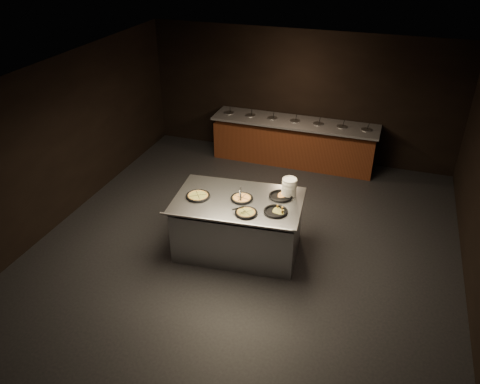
{
  "coord_description": "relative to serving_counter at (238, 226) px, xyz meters",
  "views": [
    {
      "loc": [
        1.99,
        -6.03,
        4.89
      ],
      "look_at": [
        -0.17,
        0.3,
        0.97
      ],
      "focal_mm": 35.0,
      "sensor_mm": 36.0,
      "label": 1
    }
  ],
  "objects": [
    {
      "name": "room",
      "position": [
        0.11,
        -0.03,
        0.98
      ],
      "size": [
        7.02,
        8.02,
        2.92
      ],
      "color": "black",
      "rests_on": "ground"
    },
    {
      "name": "salad_bar",
      "position": [
        0.11,
        3.53,
        -0.03
      ],
      "size": [
        3.7,
        0.83,
        1.18
      ],
      "color": "#602A16",
      "rests_on": "ground"
    },
    {
      "name": "serving_counter",
      "position": [
        0.0,
        0.0,
        0.0
      ],
      "size": [
        2.17,
        1.5,
        0.99
      ],
      "rotation": [
        0.0,
        0.0,
        0.1
      ],
      "color": "silver",
      "rests_on": "ground"
    },
    {
      "name": "plate_stack",
      "position": [
        0.73,
        0.41,
        0.66
      ],
      "size": [
        0.24,
        0.24,
        0.29
      ],
      "primitive_type": "cylinder",
      "color": "white",
      "rests_on": "serving_counter"
    },
    {
      "name": "pan_veggie_whole",
      "position": [
        -0.65,
        -0.13,
        0.54
      ],
      "size": [
        0.4,
        0.4,
        0.04
      ],
      "rotation": [
        0.0,
        0.0,
        0.6
      ],
      "color": "black",
      "rests_on": "serving_counter"
    },
    {
      "name": "pan_cheese_whole",
      "position": [
        0.05,
        0.03,
        0.54
      ],
      "size": [
        0.36,
        0.36,
        0.04
      ],
      "rotation": [
        0.0,
        0.0,
        -0.21
      ],
      "color": "black",
      "rests_on": "serving_counter"
    },
    {
      "name": "pan_cheese_slices_a",
      "position": [
        0.63,
        0.3,
        0.54
      ],
      "size": [
        0.39,
        0.39,
        0.04
      ],
      "rotation": [
        0.0,
        0.0,
        0.83
      ],
      "color": "black",
      "rests_on": "serving_counter"
    },
    {
      "name": "pan_cheese_slices_b",
      "position": [
        0.25,
        -0.35,
        0.54
      ],
      "size": [
        0.35,
        0.35,
        0.04
      ],
      "rotation": [
        0.0,
        0.0,
        2.45
      ],
      "color": "black",
      "rests_on": "serving_counter"
    },
    {
      "name": "pan_veggie_slices",
      "position": [
        0.67,
        -0.17,
        0.54
      ],
      "size": [
        0.38,
        0.38,
        0.04
      ],
      "rotation": [
        0.0,
        0.0,
        -0.11
      ],
      "color": "black",
      "rests_on": "serving_counter"
    },
    {
      "name": "server_left",
      "position": [
        0.01,
        0.07,
        0.6
      ],
      "size": [
        0.2,
        0.32,
        0.17
      ],
      "rotation": [
        0.0,
        0.0,
        2.06
      ],
      "color": "silver",
      "rests_on": "serving_counter"
    },
    {
      "name": "server_right",
      "position": [
        0.18,
        -0.39,
        0.59
      ],
      "size": [
        0.31,
        0.09,
        0.15
      ],
      "rotation": [
        0.0,
        0.0,
        -0.06
      ],
      "color": "silver",
      "rests_on": "serving_counter"
    }
  ]
}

